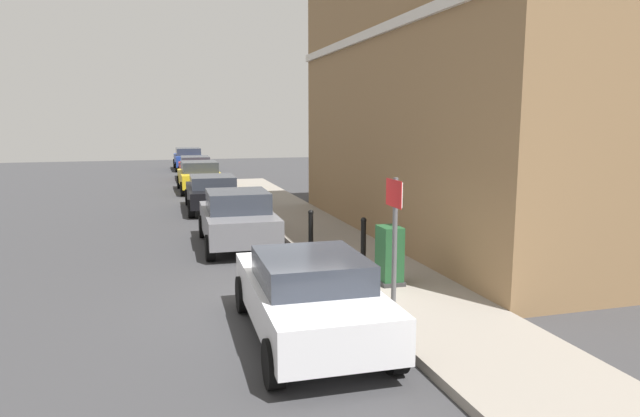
% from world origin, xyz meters
% --- Properties ---
extents(ground, '(80.00, 80.00, 0.00)m').
position_xyz_m(ground, '(0.00, 0.00, 0.00)').
color(ground, '#38383A').
extents(sidewalk, '(2.33, 30.00, 0.15)m').
position_xyz_m(sidewalk, '(2.04, 6.00, 0.07)').
color(sidewalk, gray).
rests_on(sidewalk, ground).
extents(corner_building, '(6.51, 13.15, 8.48)m').
position_xyz_m(corner_building, '(6.41, 4.58, 4.24)').
color(corner_building, olive).
rests_on(corner_building, ground).
extents(car_white, '(1.93, 4.10, 1.36)m').
position_xyz_m(car_white, '(-0.29, -1.86, 0.72)').
color(car_white, silver).
rests_on(car_white, ground).
extents(car_grey, '(1.96, 3.99, 1.51)m').
position_xyz_m(car_grey, '(-0.44, 4.92, 0.77)').
color(car_grey, slate).
rests_on(car_grey, ground).
extents(car_black, '(1.98, 4.18, 1.32)m').
position_xyz_m(car_black, '(-0.49, 11.29, 0.70)').
color(car_black, black).
rests_on(car_black, ground).
extents(car_yellow, '(1.99, 4.06, 1.43)m').
position_xyz_m(car_yellow, '(-0.52, 17.25, 0.75)').
color(car_yellow, gold).
rests_on(car_yellow, ground).
extents(car_red, '(1.92, 4.44, 1.33)m').
position_xyz_m(car_red, '(-0.34, 22.85, 0.70)').
color(car_red, maroon).
rests_on(car_red, ground).
extents(car_blue, '(1.90, 4.39, 1.49)m').
position_xyz_m(car_blue, '(-0.35, 29.58, 0.78)').
color(car_blue, navy).
rests_on(car_blue, ground).
extents(utility_cabinet, '(0.46, 0.61, 1.15)m').
position_xyz_m(utility_cabinet, '(1.88, 0.11, 0.68)').
color(utility_cabinet, '#1E4C28').
rests_on(utility_cabinet, sidewalk).
extents(bollard_near_cabinet, '(0.14, 0.14, 1.04)m').
position_xyz_m(bollard_near_cabinet, '(1.98, 1.84, 0.70)').
color(bollard_near_cabinet, black).
rests_on(bollard_near_cabinet, sidewalk).
extents(bollard_far_kerb, '(0.14, 0.14, 1.04)m').
position_xyz_m(bollard_far_kerb, '(1.12, 3.22, 0.70)').
color(bollard_far_kerb, black).
rests_on(bollard_far_kerb, sidewalk).
extents(street_sign, '(0.08, 0.60, 2.30)m').
position_xyz_m(street_sign, '(1.19, -1.67, 1.66)').
color(street_sign, '#59595B').
rests_on(street_sign, sidewalk).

